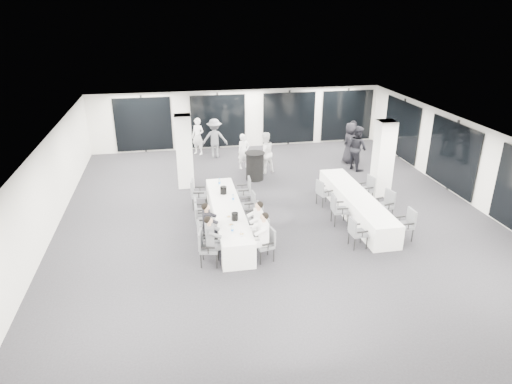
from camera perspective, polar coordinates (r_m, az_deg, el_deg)
The scene contains 42 objects.
room at distance 16.02m, azimuth 4.64°, elevation 3.55°, with size 14.04×16.04×2.84m.
column_left at distance 17.48m, azimuth -8.96°, elevation 5.02°, with size 0.60×0.60×2.80m, color white.
column_right at distance 17.06m, azimuth 15.59°, elevation 4.01°, with size 0.60×0.60×2.80m, color white.
banquet_table_main at distance 14.30m, azimuth -3.56°, elevation -3.23°, with size 0.90×5.00×0.75m, color white.
banquet_table_side at distance 15.54m, azimuth 12.35°, elevation -1.56°, with size 0.90×5.00×0.75m, color white.
cocktail_table at distance 18.22m, azimuth -0.15°, elevation 3.28°, with size 0.81×0.81×1.12m.
chair_main_left_near at distance 12.38m, azimuth -6.27°, elevation -6.67°, with size 0.59×0.63×1.00m.
chair_main_left_second at distance 13.13m, azimuth -6.51°, elevation -5.19°, with size 0.51×0.55×0.88m.
chair_main_left_mid at distance 13.86m, azimuth -6.85°, elevation -3.36°, with size 0.50×0.56×0.99m.
chair_main_left_fourth at distance 14.60m, azimuth -7.04°, elevation -2.18°, with size 0.47×0.52×0.91m.
chair_main_left_far at distance 15.75m, azimuth -7.42°, elevation -0.04°, with size 0.59×0.63×1.02m.
chair_main_right_near at distance 12.56m, azimuth 1.39°, elevation -6.26°, with size 0.56×0.59×0.94m.
chair_main_right_second at distance 13.19m, azimuth 0.74°, elevation -4.74°, with size 0.54×0.58×0.94m.
chair_main_right_mid at distance 14.04m, azimuth -0.03°, elevation -2.97°, with size 0.55×0.59×0.94m.
chair_main_right_fourth at distance 15.00m, azimuth -0.79°, elevation -1.39°, with size 0.47×0.52×0.88m.
chair_main_right_far at distance 15.86m, azimuth -1.35°, elevation 0.28°, with size 0.54×0.59×1.01m.
chair_side_left_near at distance 13.47m, azimuth 12.40°, elevation -4.76°, with size 0.49×0.54×0.92m.
chair_side_left_mid at distance 14.72m, azimuth 10.16°, elevation -1.96°, with size 0.54×0.59×0.99m.
chair_side_left_far at distance 16.02m, azimuth 8.36°, elevation 0.09°, with size 0.57×0.59×0.93m.
chair_side_right_near at distance 14.30m, azimuth 18.31°, elevation -3.64°, with size 0.50×0.56×0.96m.
chair_side_right_mid at distance 15.41m, azimuth 15.93°, elevation -1.34°, with size 0.61×0.64×1.00m.
chair_side_right_far at distance 16.65m, azimuth 13.72°, elevation 0.58°, with size 0.54×0.58×0.94m.
seated_guest_a at distance 12.26m, azimuth -5.52°, elevation -5.65°, with size 0.50×0.38×1.44m.
seated_guest_b at distance 13.01m, azimuth -5.88°, elevation -3.91°, with size 0.50×0.38×1.44m.
seated_guest_c at distance 12.38m, azimuth 0.68°, elevation -5.24°, with size 0.50×0.38×1.44m.
seated_guest_d at distance 13.03m, azimuth 0.05°, elevation -3.75°, with size 0.50×0.38×1.44m.
standing_guest_a at distance 19.44m, azimuth -1.55°, elevation 5.39°, with size 0.62×0.50×1.69m, color white.
standing_guest_b at distance 18.85m, azimuth 1.10°, elevation 5.26°, with size 0.95×0.58×1.97m, color white.
standing_guest_c at distance 20.89m, azimuth -5.21°, elevation 7.01°, with size 1.31×0.67×2.03m, color #5C5E64.
standing_guest_d at distance 20.69m, azimuth 12.01°, elevation 6.56°, with size 1.24×0.70×2.11m, color black.
standing_guest_e at distance 20.52m, azimuth 11.67°, elevation 6.36°, with size 0.99×0.60×2.04m, color black.
standing_guest_g at distance 21.47m, azimuth -7.29°, elevation 7.20°, with size 0.70×0.57×1.93m, color white.
standing_guest_h at distance 19.73m, azimuth 12.56°, elevation 5.76°, with size 1.03×0.63×2.13m, color black.
ice_bucket_near at distance 13.24m, azimuth -2.67°, elevation -3.08°, with size 0.20×0.20×0.23m, color black.
ice_bucket_far at distance 15.07m, azimuth -4.10°, elevation 0.23°, with size 0.22×0.22×0.25m, color black.
water_bottle_a at distance 12.53m, azimuth -2.97°, elevation -4.67°, with size 0.07×0.07×0.23m, color silver.
water_bottle_b at distance 14.49m, azimuth -2.88°, elevation -0.74°, with size 0.07×0.07×0.23m, color silver.
water_bottle_c at distance 15.79m, azimuth -4.59°, elevation 1.25°, with size 0.08×0.08×0.24m, color silver.
plate_a at distance 12.99m, azimuth -3.11°, elevation -4.12°, with size 0.20×0.20×0.03m.
plate_b at distance 12.48m, azimuth -1.79°, elevation -5.27°, with size 0.19×0.19×0.03m.
plate_c at distance 13.48m, azimuth -3.41°, elevation -3.09°, with size 0.18×0.18×0.03m.
wine_glass at distance 12.31m, azimuth -1.82°, elevation -5.04°, with size 0.07×0.07×0.18m.
Camera 1 is at (-3.16, -13.49, 6.59)m, focal length 32.00 mm.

